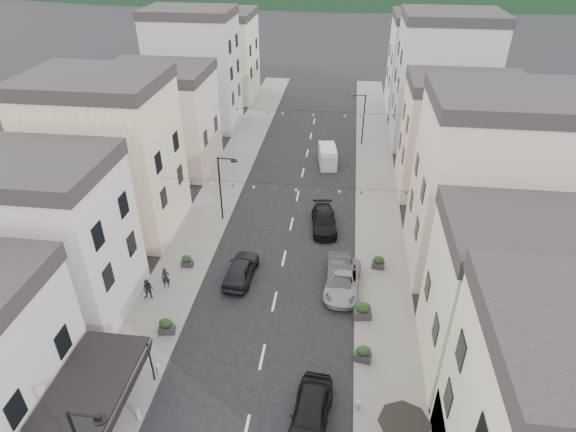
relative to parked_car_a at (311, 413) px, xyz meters
name	(u,v)px	position (x,y,z in m)	size (l,w,h in m)	color
sidewalk_left	(223,186)	(-10.76, 25.07, -0.76)	(4.00, 76.00, 0.12)	slate
sidewalk_right	(377,195)	(4.24, 25.07, -0.76)	(4.00, 76.00, 0.12)	slate
boutique_awning	(91,393)	(-10.51, -1.93, 2.30)	(3.77, 7.50, 3.28)	black
buildings_row_left	(167,105)	(-17.76, 30.82, 5.30)	(10.20, 54.16, 14.00)	beige
buildings_row_right	(456,119)	(11.24, 29.67, 5.50)	(10.20, 54.16, 14.50)	beige
streetlamp_left_far	(223,182)	(-9.08, 19.07, 2.88)	(1.70, 0.56, 6.00)	black
streetlamp_right_far	(361,115)	(2.56, 37.07, 2.88)	(1.70, 0.56, 6.00)	black
bunting_near	(285,189)	(-3.26, 15.07, 4.84)	(19.00, 0.28, 0.62)	black
bunting_far	(306,114)	(-3.26, 31.07, 4.84)	(19.00, 0.28, 0.62)	black
parked_car_a	(311,413)	(0.00, 0.00, 0.00)	(1.93, 4.80, 1.64)	black
parked_car_b	(339,274)	(1.07, 11.71, -0.04)	(1.65, 4.73, 1.56)	#323234
parked_car_c	(343,281)	(1.34, 10.96, -0.10)	(2.40, 5.20, 1.45)	gray
parked_car_d	(324,221)	(-0.46, 18.81, -0.10)	(2.01, 4.95, 1.44)	black
parked_car_e	(241,269)	(-6.06, 11.31, -0.02)	(1.88, 4.68, 1.59)	black
delivery_van	(328,156)	(-0.85, 31.46, 0.18)	(2.26, 4.46, 2.04)	silver
pedestrian_a	(166,278)	(-11.11, 9.54, 0.10)	(0.58, 0.38, 1.59)	black
pedestrian_b	(148,289)	(-11.88, 8.20, 0.09)	(0.77, 0.60, 1.58)	black
planter_la	(166,326)	(-9.57, 5.19, -0.15)	(1.09, 0.72, 1.14)	#333335
planter_lb	(187,261)	(-10.37, 12.04, -0.22)	(0.89, 0.50, 0.99)	#2C2C2F
planter_ra	(363,354)	(2.74, 4.46, -0.15)	(1.09, 0.72, 1.13)	#2B2B2E
planter_rb	(363,311)	(2.74, 8.07, -0.08)	(1.21, 0.76, 1.28)	#313033
planter_rc	(378,262)	(3.95, 13.62, -0.19)	(0.99, 0.62, 1.06)	#2C2C2E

